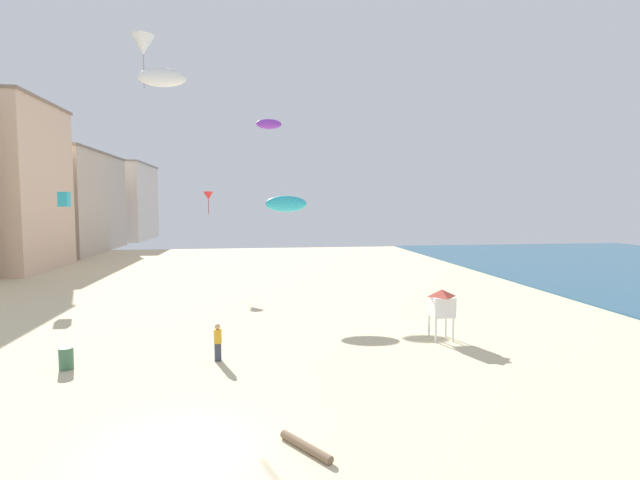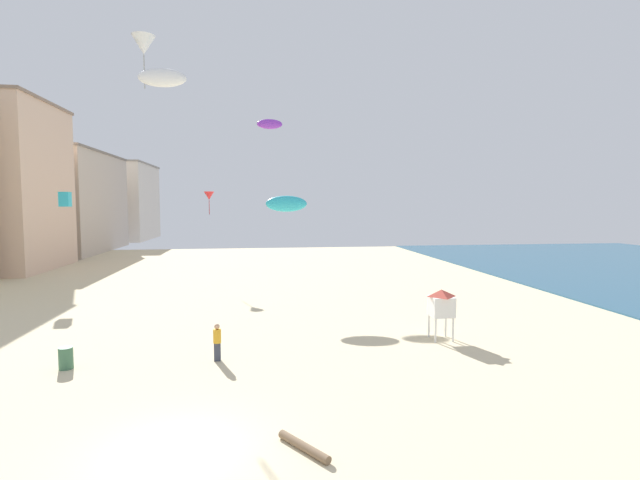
% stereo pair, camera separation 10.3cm
% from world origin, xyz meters
% --- Properties ---
extents(ground_plane, '(120.00, 120.00, 0.00)m').
position_xyz_m(ground_plane, '(0.00, 0.00, 0.00)').
color(ground_plane, beige).
extents(boardwalk_hotel_far, '(15.77, 21.74, 14.25)m').
position_xyz_m(boardwalk_hotel_far, '(-26.84, 58.28, 7.13)').
color(boardwalk_hotel_far, '#C6B29E').
rests_on(boardwalk_hotel_far, ground).
extents(boardwalk_hotel_distant, '(17.63, 18.01, 14.60)m').
position_xyz_m(boardwalk_hotel_distant, '(-26.84, 81.69, 7.30)').
color(boardwalk_hotel_distant, silver).
rests_on(boardwalk_hotel_distant, ground).
extents(kite_flyer, '(0.34, 0.34, 1.64)m').
position_xyz_m(kite_flyer, '(0.57, 7.51, 0.92)').
color(kite_flyer, '#383D4C').
rests_on(kite_flyer, ground).
extents(lifeguard_stand, '(1.10, 1.10, 2.55)m').
position_xyz_m(lifeguard_stand, '(11.45, 9.26, 1.84)').
color(lifeguard_stand, white).
rests_on(lifeguard_stand, ground).
extents(beach_trash_bin, '(0.56, 0.56, 0.90)m').
position_xyz_m(beach_trash_bin, '(-5.56, 7.36, 0.45)').
color(beach_trash_bin, '#3D6B4C').
rests_on(beach_trash_bin, ground).
extents(driftwood_log, '(1.33, 1.75, 0.24)m').
position_xyz_m(driftwood_log, '(3.56, -0.37, 0.12)').
color(driftwood_log, '#7A6047').
rests_on(driftwood_log, ground).
extents(kite_cyan_parafoil, '(2.85, 0.79, 1.11)m').
position_xyz_m(kite_cyan_parafoil, '(4.37, 19.60, 6.84)').
color(kite_cyan_parafoil, '#2DB7CC').
extents(kite_purple_parafoil, '(2.28, 0.63, 0.89)m').
position_xyz_m(kite_purple_parafoil, '(3.56, 30.16, 14.03)').
color(kite_purple_parafoil, purple).
extents(kite_white_parafoil, '(2.65, 0.74, 1.03)m').
position_xyz_m(kite_white_parafoil, '(-2.84, 14.91, 13.87)').
color(kite_white_parafoil, white).
extents(kite_red_delta, '(0.87, 0.87, 1.98)m').
position_xyz_m(kite_red_delta, '(-1.76, 28.72, 7.54)').
color(kite_red_delta, red).
extents(kite_cyan_box, '(0.72, 0.72, 1.13)m').
position_xyz_m(kite_cyan_box, '(-12.39, 25.78, 7.19)').
color(kite_cyan_box, '#2DB7CC').
extents(kite_white_delta, '(1.55, 1.55, 3.53)m').
position_xyz_m(kite_white_delta, '(-5.16, 21.03, 17.56)').
color(kite_white_delta, white).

